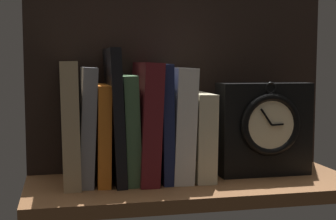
{
  "coord_description": "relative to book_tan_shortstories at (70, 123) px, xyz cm",
  "views": [
    {
      "loc": [
        -25.51,
        -92.39,
        23.3
      ],
      "look_at": [
        -4.38,
        3.4,
        13.82
      ],
      "focal_mm": 52.83,
      "sensor_mm": 36.0,
      "label": 1
    }
  ],
  "objects": [
    {
      "name": "ground_plane",
      "position": [
        23.68,
        -3.4,
        -13.0
      ],
      "size": [
        64.9,
        25.62,
        2.5
      ],
      "primitive_type": "cube",
      "color": "brown"
    },
    {
      "name": "book_black_skeptic",
      "position": [
        8.61,
        0.0,
        1.24
      ],
      "size": [
        3.0,
        15.78,
        26.05
      ],
      "primitive_type": "cube",
      "rotation": [
        0.0,
        -0.04,
        0.0
      ],
      "color": "black",
      "rests_on": "ground_plane"
    },
    {
      "name": "book_white_catcher",
      "position": [
        21.27,
        0.0,
        -0.63
      ],
      "size": [
        4.83,
        15.12,
        22.39
      ],
      "primitive_type": "cube",
      "rotation": [
        0.0,
        0.04,
        0.0
      ],
      "color": "silver",
      "rests_on": "ground_plane"
    },
    {
      "name": "book_gray_chess",
      "position": [
        3.23,
        0.0,
        -0.58
      ],
      "size": [
        3.81,
        13.28,
        22.46
      ],
      "primitive_type": "cube",
      "rotation": [
        0.0,
        0.05,
        0.0
      ],
      "color": "gray",
      "rests_on": "ground_plane"
    },
    {
      "name": "book_navy_bierce",
      "position": [
        17.93,
        0.0,
        -0.28
      ],
      "size": [
        2.37,
        14.71,
        22.97
      ],
      "primitive_type": "cube",
      "rotation": [
        0.0,
        -0.01,
        0.0
      ],
      "color": "#192147",
      "rests_on": "ground_plane"
    },
    {
      "name": "book_green_romantic",
      "position": [
        11.28,
        0.0,
        -1.37
      ],
      "size": [
        3.42,
        14.2,
        20.85
      ],
      "primitive_type": "cube",
      "rotation": [
        0.0,
        -0.03,
        0.0
      ],
      "color": "#476B44",
      "rests_on": "ground_plane"
    },
    {
      "name": "framed_clock",
      "position": [
        39.42,
        -1.25,
        -2.05
      ],
      "size": [
        19.09,
        7.58,
        19.4
      ],
      "color": "black",
      "rests_on": "ground_plane"
    },
    {
      "name": "book_tan_shortstories",
      "position": [
        0.0,
        0.0,
        0.0
      ],
      "size": [
        3.5,
        15.37,
        23.55
      ],
      "primitive_type": "cube",
      "rotation": [
        0.0,
        -0.01,
        0.0
      ],
      "color": "tan",
      "rests_on": "ground_plane"
    },
    {
      "name": "book_orange_pandolfini",
      "position": [
        6.09,
        0.0,
        -2.26
      ],
      "size": [
        2.79,
        13.93,
        19.03
      ],
      "primitive_type": "cube",
      "rotation": [
        0.0,
        0.02,
        0.0
      ],
      "color": "orange",
      "rests_on": "ground_plane"
    },
    {
      "name": "back_panel",
      "position": [
        23.68,
        8.82,
        8.06
      ],
      "size": [
        64.9,
        1.2,
        39.63
      ],
      "primitive_type": "cube",
      "color": "black",
      "rests_on": "ground_plane"
    },
    {
      "name": "book_maroon_dawkins",
      "position": [
        14.76,
        0.0,
        -0.13
      ],
      "size": [
        4.66,
        16.43,
        23.38
      ],
      "primitive_type": "cube",
      "rotation": [
        0.0,
        0.05,
        0.0
      ],
      "color": "maroon",
      "rests_on": "ground_plane"
    },
    {
      "name": "book_cream_twain",
      "position": [
        25.46,
        0.0,
        -3.15
      ],
      "size": [
        4.05,
        15.3,
        17.26
      ],
      "primitive_type": "cube",
      "rotation": [
        0.0,
        0.01,
        0.0
      ],
      "color": "beige",
      "rests_on": "ground_plane"
    }
  ]
}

